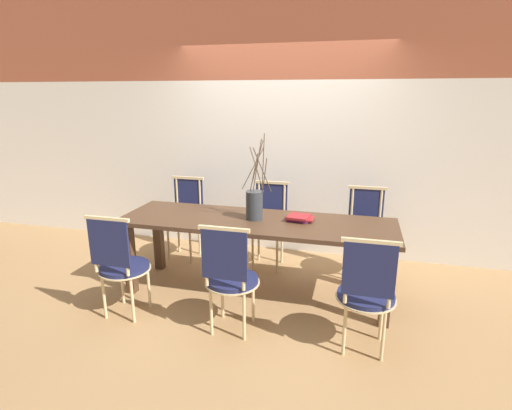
% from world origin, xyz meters
% --- Properties ---
extents(ground_plane, '(16.00, 16.00, 0.00)m').
position_xyz_m(ground_plane, '(0.00, 0.00, 0.00)').
color(ground_plane, '#A87F51').
extents(wall_rear, '(12.00, 0.06, 3.20)m').
position_xyz_m(wall_rear, '(0.00, 1.26, 1.60)').
color(wall_rear, silver).
rests_on(wall_rear, ground_plane).
extents(dining_table, '(2.65, 0.80, 0.77)m').
position_xyz_m(dining_table, '(0.00, 0.00, 0.67)').
color(dining_table, '#4C3321').
rests_on(dining_table, ground_plane).
extents(chair_near_leftend, '(0.46, 0.46, 0.97)m').
position_xyz_m(chair_near_leftend, '(-1.04, -0.71, 0.52)').
color(chair_near_leftend, '#1E234C').
rests_on(chair_near_leftend, ground_plane).
extents(chair_near_left, '(0.46, 0.46, 0.97)m').
position_xyz_m(chair_near_left, '(-0.03, -0.71, 0.52)').
color(chair_near_left, '#1E234C').
rests_on(chair_near_left, ground_plane).
extents(chair_near_center, '(0.46, 0.46, 0.97)m').
position_xyz_m(chair_near_center, '(1.04, -0.71, 0.52)').
color(chair_near_center, '#1E234C').
rests_on(chair_near_center, ground_plane).
extents(chair_far_leftend, '(0.46, 0.46, 0.97)m').
position_xyz_m(chair_far_leftend, '(-1.07, 0.71, 0.52)').
color(chair_far_leftend, '#1E234C').
rests_on(chair_far_leftend, ground_plane).
extents(chair_far_left, '(0.46, 0.46, 0.97)m').
position_xyz_m(chair_far_left, '(-0.03, 0.71, 0.52)').
color(chair_far_left, '#1E234C').
rests_on(chair_far_left, ground_plane).
extents(chair_far_center, '(0.46, 0.46, 0.97)m').
position_xyz_m(chair_far_center, '(1.03, 0.71, 0.52)').
color(chair_far_center, '#1E234C').
rests_on(chair_far_center, ground_plane).
extents(vase_centerpiece, '(0.30, 0.30, 0.83)m').
position_xyz_m(vase_centerpiece, '(-0.02, 0.03, 0.92)').
color(vase_centerpiece, '#33383D').
rests_on(vase_centerpiece, dining_table).
extents(book_stack, '(0.26, 0.22, 0.05)m').
position_xyz_m(book_stack, '(0.40, 0.09, 0.80)').
color(book_stack, '#842D8C').
rests_on(book_stack, dining_table).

